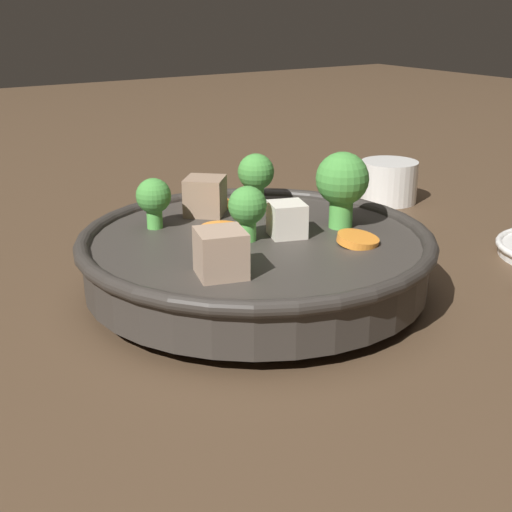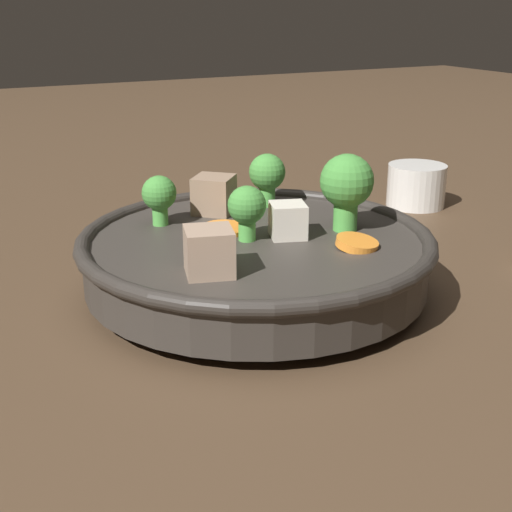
{
  "view_description": "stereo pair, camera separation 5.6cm",
  "coord_description": "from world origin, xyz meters",
  "views": [
    {
      "loc": [
        0.44,
        -0.29,
        0.22
      ],
      "look_at": [
        0.0,
        0.0,
        0.03
      ],
      "focal_mm": 50.0,
      "sensor_mm": 36.0,
      "label": 1
    },
    {
      "loc": [
        0.47,
        -0.24,
        0.22
      ],
      "look_at": [
        0.0,
        0.0,
        0.03
      ],
      "focal_mm": 50.0,
      "sensor_mm": 36.0,
      "label": 2
    }
  ],
  "objects": [
    {
      "name": "ground_plane",
      "position": [
        0.0,
        0.0,
        0.0
      ],
      "size": [
        3.0,
        3.0,
        0.0
      ],
      "primitive_type": "plane",
      "color": "#4C3826"
    },
    {
      "name": "tea_cup",
      "position": [
        -0.14,
        0.28,
        0.02
      ],
      "size": [
        0.07,
        0.07,
        0.05
      ],
      "color": "white",
      "rests_on": "ground_plane"
    },
    {
      "name": "stirfry_bowl",
      "position": [
        -0.0,
        0.0,
        0.03
      ],
      "size": [
        0.28,
        0.28,
        0.11
      ],
      "color": "#38332D",
      "rests_on": "ground_plane"
    }
  ]
}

